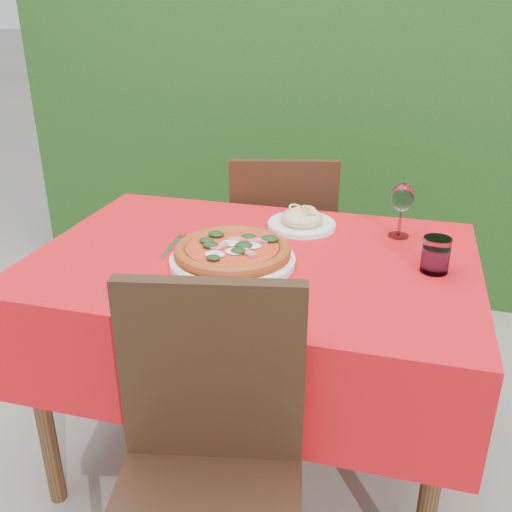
% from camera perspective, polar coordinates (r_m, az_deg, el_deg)
% --- Properties ---
extents(ground, '(60.00, 60.00, 0.00)m').
position_cam_1_polar(ground, '(2.07, -0.18, -19.20)').
color(ground, slate).
rests_on(ground, ground).
extents(hedge, '(3.20, 0.55, 1.78)m').
position_cam_1_polar(hedge, '(3.07, 7.74, 14.42)').
color(hedge, black).
rests_on(hedge, ground).
extents(dining_table, '(1.26, 0.86, 0.75)m').
position_cam_1_polar(dining_table, '(1.72, -0.21, -4.51)').
color(dining_table, '#4D3218').
rests_on(dining_table, ground).
extents(chair_near, '(0.48, 0.48, 0.90)m').
position_cam_1_polar(chair_near, '(1.30, -4.86, -19.91)').
color(chair_near, black).
rests_on(chair_near, ground).
extents(chair_far, '(0.49, 0.49, 0.89)m').
position_cam_1_polar(chair_far, '(2.31, 2.64, 0.97)').
color(chair_far, black).
rests_on(chair_far, ground).
extents(pizza_plate, '(0.35, 0.35, 0.07)m').
position_cam_1_polar(pizza_plate, '(1.58, -2.37, 0.24)').
color(pizza_plate, white).
rests_on(pizza_plate, dining_table).
extents(pasta_plate, '(0.22, 0.22, 0.06)m').
position_cam_1_polar(pasta_plate, '(1.85, 4.60, 3.53)').
color(pasta_plate, silver).
rests_on(pasta_plate, dining_table).
extents(water_glass, '(0.07, 0.07, 0.10)m').
position_cam_1_polar(water_glass, '(1.60, 17.51, -0.06)').
color(water_glass, silver).
rests_on(water_glass, dining_table).
extents(wine_glass, '(0.07, 0.07, 0.17)m').
position_cam_1_polar(wine_glass, '(1.79, 14.41, 5.48)').
color(wine_glass, silver).
rests_on(wine_glass, dining_table).
extents(fork, '(0.04, 0.20, 0.01)m').
position_cam_1_polar(fork, '(1.71, -8.59, 0.79)').
color(fork, silver).
rests_on(fork, dining_table).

